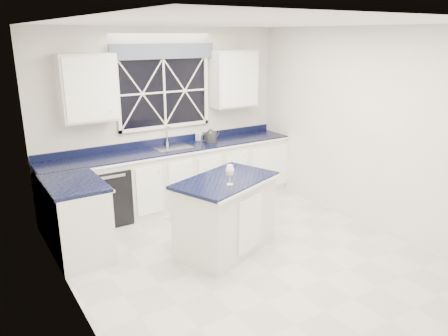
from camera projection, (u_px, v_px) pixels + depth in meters
ground at (247, 256)px, 5.32m from camera, size 4.50×4.50×0.00m
back_wall at (164, 118)px, 6.74m from camera, size 4.00×0.10×2.70m
base_cabinets at (160, 185)px, 6.46m from camera, size 3.99×1.60×0.90m
countertop at (174, 149)px, 6.62m from camera, size 3.98×0.64×0.04m
dishwasher at (105, 194)px, 6.21m from camera, size 0.60×0.58×0.82m
window at (164, 87)px, 6.56m from camera, size 1.65×0.09×1.26m
upper_cabinets at (167, 83)px, 6.44m from camera, size 3.10×0.34×0.90m
faucet at (168, 135)px, 6.73m from camera, size 0.05×0.20×0.30m
island at (225, 215)px, 5.35m from camera, size 1.43×1.14×0.93m
rug at (208, 214)px, 6.53m from camera, size 1.25×0.91×0.02m
kettle at (211, 136)px, 6.91m from camera, size 0.32×0.22×0.23m
wine_glass at (230, 171)px, 4.96m from camera, size 0.10×0.10×0.23m
soap_bottle at (199, 135)px, 7.05m from camera, size 0.10×0.10×0.18m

